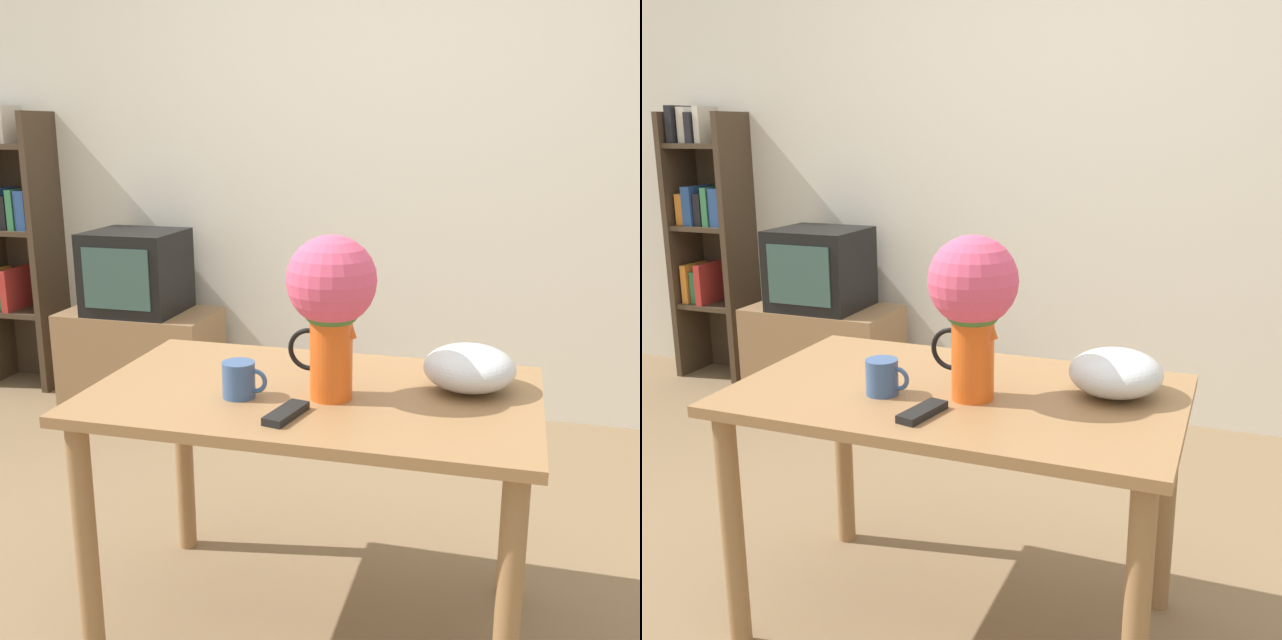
% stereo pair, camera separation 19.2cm
% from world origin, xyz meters
% --- Properties ---
extents(ground_plane, '(12.00, 12.00, 0.00)m').
position_xyz_m(ground_plane, '(0.00, 0.00, 0.00)').
color(ground_plane, '#7F6647').
extents(wall_back, '(8.00, 0.05, 2.60)m').
position_xyz_m(wall_back, '(0.00, 1.86, 1.30)').
color(wall_back, silver).
rests_on(wall_back, ground_plane).
extents(table, '(1.20, 0.72, 0.73)m').
position_xyz_m(table, '(0.07, 0.02, 0.61)').
color(table, olive).
rests_on(table, ground_plane).
extents(flower_vase, '(0.23, 0.23, 0.43)m').
position_xyz_m(flower_vase, '(0.13, -0.03, 1.00)').
color(flower_vase, '#E05619').
rests_on(flower_vase, table).
extents(coffee_mug, '(0.12, 0.09, 0.10)m').
position_xyz_m(coffee_mug, '(-0.10, -0.09, 0.78)').
color(coffee_mug, '#385689').
rests_on(coffee_mug, table).
extents(white_bowl, '(0.25, 0.25, 0.12)m').
position_xyz_m(white_bowl, '(0.48, 0.13, 0.79)').
color(white_bowl, silver).
rests_on(white_bowl, table).
extents(remote_control, '(0.08, 0.16, 0.02)m').
position_xyz_m(remote_control, '(0.06, -0.19, 0.74)').
color(remote_control, black).
rests_on(remote_control, table).
extents(tv_stand, '(0.77, 0.42, 0.51)m').
position_xyz_m(tv_stand, '(-1.26, 1.52, 0.26)').
color(tv_stand, '#8E6B47').
rests_on(tv_stand, ground_plane).
extents(tv_set, '(0.45, 0.41, 0.41)m').
position_xyz_m(tv_set, '(-1.26, 1.52, 0.72)').
color(tv_set, black).
rests_on(tv_set, tv_stand).
extents(bookshelf, '(0.42, 0.29, 1.54)m').
position_xyz_m(bookshelf, '(-2.10, 1.71, 0.85)').
color(bookshelf, '#423323').
rests_on(bookshelf, ground_plane).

